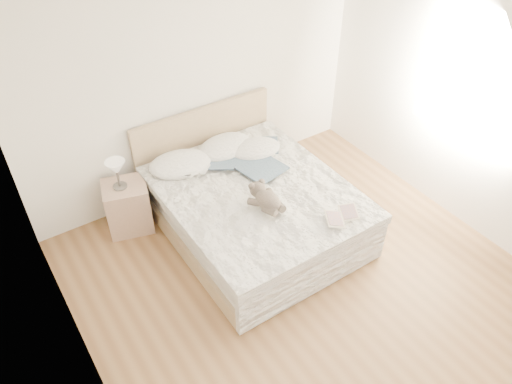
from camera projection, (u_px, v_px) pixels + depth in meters
floor at (322, 301)px, 4.67m from camera, size 4.00×4.50×0.00m
ceiling at (360, 13)px, 2.95m from camera, size 4.00×4.50×0.00m
wall_back at (196, 77)px, 5.25m from camera, size 4.00×0.02×2.70m
wall_left at (79, 308)px, 2.96m from camera, size 0.02×4.50×2.70m
wall_right at (500, 115)px, 4.66m from camera, size 0.02×4.50×2.70m
window at (475, 92)px, 4.78m from camera, size 0.02×1.30×1.10m
bed at (252, 206)px, 5.24m from camera, size 1.72×2.14×1.00m
nightstand at (128, 206)px, 5.28m from camera, size 0.54×0.51×0.56m
table_lamp at (116, 169)px, 4.94m from camera, size 0.26×0.26×0.32m
pillow_left at (180, 164)px, 5.25m from camera, size 0.75×0.61×0.20m
pillow_middle at (225, 147)px, 5.50m from camera, size 0.70×0.53×0.19m
pillow_right at (256, 149)px, 5.47m from camera, size 0.62×0.49×0.17m
blouse at (255, 164)px, 5.27m from camera, size 0.78×0.82×0.03m
photo_book at (191, 171)px, 5.18m from camera, size 0.40×0.38×0.02m
childrens_book at (342, 216)px, 4.64m from camera, size 0.42×0.38×0.02m
teddy_bear at (268, 206)px, 4.72m from camera, size 0.30×0.40×0.20m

